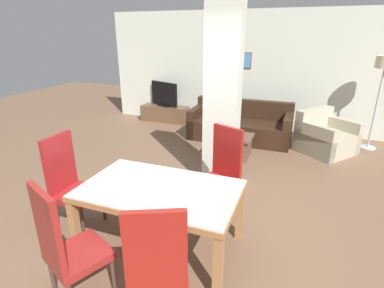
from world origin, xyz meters
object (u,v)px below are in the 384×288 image
Objects in this scene: dining_chair_far_right at (221,170)px; armchair at (325,138)px; dining_chair_near_left at (66,245)px; tv_stand at (165,114)px; dining_chair_head_left at (70,181)px; dining_table at (160,199)px; tv_screen at (164,94)px; coffee_table at (232,145)px; floor_lamp at (384,71)px; sofa at (240,126)px; dining_chair_near_right at (157,266)px; bottle at (227,128)px.

armchair is at bearing -92.28° from dining_chair_far_right.
dining_chair_near_left is 5.69m from tv_stand.
dining_table is at bearing 90.00° from dining_chair_head_left.
tv_screen is at bearing -168.17° from dining_chair_head_left.
floor_lamp is (2.49, 1.40, 1.32)m from coffee_table.
dining_table is 0.75× the size of sofa.
dining_table is 1.18m from dining_chair_head_left.
dining_chair_near_right is (0.40, -0.86, 0.00)m from dining_table.
armchair is at bearing 48.21° from dining_chair_near_right.
armchair is at bearing -171.68° from tv_screen.
floor_lamp is (2.19, 3.27, 0.95)m from dining_chair_far_right.
dining_chair_far_right is 0.91× the size of tv_stand.
dining_chair_head_left is (-1.58, 0.86, 0.00)m from dining_chair_near_right.
dining_chair_head_left is at bearing 122.71° from tv_screen.
dining_chair_near_right is 4.69m from armchair.
tv_stand is at bearing 176.18° from floor_lamp.
dining_chair_near_left reaches higher than dining_table.
dining_chair_near_left is at bearing -120.48° from floor_lamp.
sofa is 1.72× the size of armchair.
dining_chair_near_left is at bearing -72.37° from tv_stand.
dining_chair_far_right is (-0.00, 1.77, 0.00)m from dining_chair_near_right.
armchair is 3.98m from tv_screen.
coffee_table is at bearing -24.11° from armchair.
dining_chair_near_left is at bearing 90.03° from dining_chair_far_right.
sofa is (-0.37, 2.90, -0.30)m from dining_chair_far_right.
dining_table is 1.30× the size of armchair.
tv_stand is at bearing 115.27° from dining_table.
dining_chair_far_right is at bearing 64.81° from dining_chair_near_right.
dining_chair_head_left reaches higher than sofa.
floor_lamp is (3.00, 5.09, 0.95)m from dining_chair_near_left.
sofa is 1.73× the size of tv_stand.
floor_lamp is at bearing 160.55° from armchair.
bottle is 2.64m from tv_screen.
dining_chair_near_right is at bearing 27.72° from dining_chair_near_left.
dining_chair_far_right reaches higher than dining_table.
bottle is 2.65m from tv_stand.
tv_screen is at bearing 176.18° from floor_lamp.
bottle is at bearing 158.39° from dining_chair_head_left.
tv_screen is (-0.94, 4.49, 0.13)m from dining_chair_head_left.
sofa is 2.26m from tv_stand.
tv_screen is 4.80m from floor_lamp.
dining_chair_far_right is 1.92m from coffee_table.
armchair is 1.61m from floor_lamp.
tv_screen is (-1.72, 5.41, 0.13)m from dining_chair_near_left.
tv_stand is (-2.08, 1.60, -0.30)m from bottle.
floor_lamp reaches higher than armchair.
dining_chair_head_left is 4.67m from armchair.
dining_chair_near_right is at bearing -85.29° from coffee_table.
tv_stand is (-2.53, 5.35, -0.38)m from dining_chair_near_right.
dining_chair_near_right is at bearing -83.29° from bottle.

